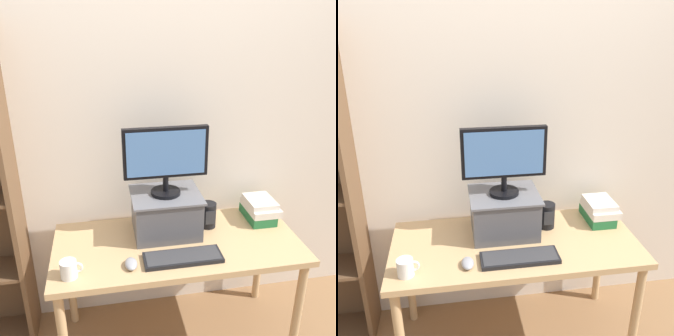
{
  "view_description": "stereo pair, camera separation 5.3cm",
  "coord_description": "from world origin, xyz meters",
  "views": [
    {
      "loc": [
        -0.39,
        -1.78,
        1.93
      ],
      "look_at": [
        -0.05,
        0.05,
        1.17
      ],
      "focal_mm": 40.0,
      "sensor_mm": 36.0,
      "label": 1
    },
    {
      "loc": [
        -0.34,
        -1.79,
        1.93
      ],
      "look_at": [
        -0.05,
        0.05,
        1.17
      ],
      "focal_mm": 40.0,
      "sensor_mm": 36.0,
      "label": 2
    }
  ],
  "objects": [
    {
      "name": "computer_mouse",
      "position": [
        -0.28,
        -0.18,
        0.75
      ],
      "size": [
        0.06,
        0.1,
        0.04
      ],
      "color": "#99999E",
      "rests_on": "desk"
    },
    {
      "name": "computer_monitor",
      "position": [
        -0.05,
        0.12,
        1.21
      ],
      "size": [
        0.47,
        0.17,
        0.4
      ],
      "color": "black",
      "rests_on": "riser_box"
    },
    {
      "name": "coffee_mug",
      "position": [
        -0.59,
        -0.21,
        0.78
      ],
      "size": [
        0.11,
        0.08,
        0.09
      ],
      "color": "white",
      "rests_on": "desk"
    },
    {
      "name": "keyboard",
      "position": [
        -0.01,
        -0.17,
        0.74
      ],
      "size": [
        0.42,
        0.14,
        0.02
      ],
      "color": "black",
      "rests_on": "desk"
    },
    {
      "name": "desk_speaker",
      "position": [
        0.22,
        0.13,
        0.81
      ],
      "size": [
        0.1,
        0.1,
        0.16
      ],
      "color": "black",
      "rests_on": "desk"
    },
    {
      "name": "book_stack",
      "position": [
        0.56,
        0.16,
        0.8
      ],
      "size": [
        0.18,
        0.25,
        0.14
      ],
      "color": "#236B38",
      "rests_on": "desk"
    },
    {
      "name": "desk",
      "position": [
        0.0,
        0.0,
        0.65
      ],
      "size": [
        1.4,
        0.64,
        0.73
      ],
      "color": "tan",
      "rests_on": "ground_plane"
    },
    {
      "name": "riser_box",
      "position": [
        -0.05,
        0.12,
        0.86
      ],
      "size": [
        0.4,
        0.33,
        0.25
      ],
      "color": "#515156",
      "rests_on": "desk"
    },
    {
      "name": "back_wall",
      "position": [
        0.0,
        0.42,
        1.3
      ],
      "size": [
        7.0,
        0.08,
        2.6
      ],
      "color": "beige",
      "rests_on": "ground_plane"
    }
  ]
}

